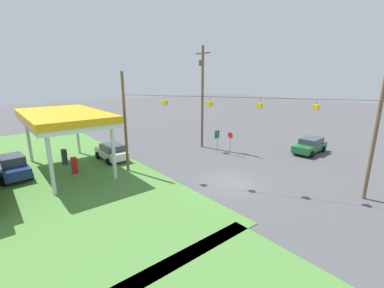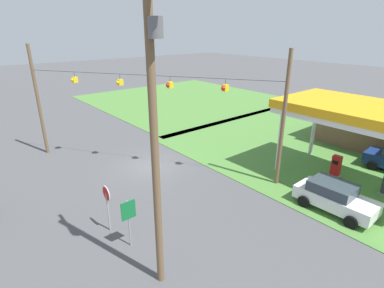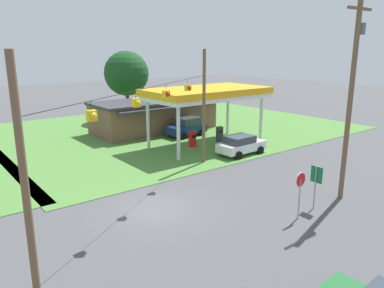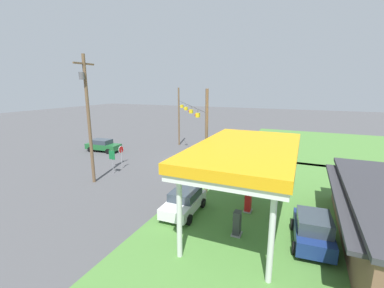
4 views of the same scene
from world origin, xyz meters
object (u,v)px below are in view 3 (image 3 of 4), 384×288
Objects in this scene: car_at_pumps_rear at (187,127)px; fuel_pump_far at (220,135)px; gas_station_store at (155,115)px; stop_sign_roadside at (300,185)px; utility_pole_main at (352,90)px; fuel_pump_near at (192,140)px; route_sign at (316,179)px; gas_station_canopy at (207,94)px; tree_behind_station at (126,74)px; car_at_pumps_front at (241,145)px.

fuel_pump_far is at bearing 95.84° from car_at_pumps_rear.
gas_station_store is at bearing 102.40° from fuel_pump_far.
car_at_pumps_rear is at bearing -110.26° from stop_sign_roadside.
utility_pole_main is at bearing 77.74° from car_at_pumps_rear.
utility_pole_main reaches higher than car_at_pumps_rear.
gas_station_store is at bearing 86.34° from utility_pole_main.
gas_station_store is at bearing 80.58° from fuel_pump_near.
car_at_pumps_rear is 1.73× the size of route_sign.
gas_station_canopy is at bearing 0.06° from fuel_pump_near.
tree_behind_station reaches higher than car_at_pumps_rear.
gas_station_store is (-0.22, 8.28, -3.00)m from gas_station_canopy.
utility_pole_main reaches higher than route_sign.
tree_behind_station reaches higher than fuel_pump_near.
car_at_pumps_rear reaches higher than fuel_pump_near.
car_at_pumps_front reaches higher than fuel_pump_near.
gas_station_store reaches higher than route_sign.
fuel_pump_far is 15.63m from utility_pole_main.
route_sign reaches higher than car_at_pumps_rear.
utility_pole_main reaches higher than stop_sign_roadside.
gas_station_canopy is 0.96× the size of utility_pole_main.
tree_behind_station reaches higher than car_at_pumps_front.
fuel_pump_far is (1.82, -8.28, -0.93)m from gas_station_store.
fuel_pump_far is 16.40m from tree_behind_station.
gas_station_canopy is at bearing 83.34° from utility_pole_main.
gas_station_store is 3.08× the size of car_at_pumps_front.
fuel_pump_near is at bearing -179.94° from gas_station_canopy.
stop_sign_roadside is 0.22× the size of utility_pole_main.
car_at_pumps_front reaches higher than fuel_pump_far.
tree_behind_station is at bearing -102.26° from stop_sign_roadside.
car_at_pumps_rear reaches higher than fuel_pump_far.
route_sign is at bearing -99.17° from tree_behind_station.
stop_sign_roadside is at bearing -177.55° from utility_pole_main.
gas_station_canopy is 1.30× the size of tree_behind_station.
gas_station_canopy reaches higher than car_at_pumps_front.
fuel_pump_near is 0.13× the size of utility_pole_main.
fuel_pump_near is 3.19m from fuel_pump_far.
route_sign is at bearing -100.56° from fuel_pump_near.
stop_sign_roadside is 0.30× the size of tree_behind_station.
gas_station_canopy is at bearing 73.59° from car_at_pumps_rear.
fuel_pump_near is at bearing 113.62° from car_at_pumps_front.
gas_station_canopy is 4.50× the size of route_sign.
gas_station_store is 5.42× the size of route_sign.
utility_pole_main is at bearing -102.27° from car_at_pumps_front.
stop_sign_roadside is at bearing -122.48° from car_at_pumps_front.
gas_station_canopy is 4.25m from fuel_pump_far.
gas_station_store is at bearing 91.01° from car_at_pumps_front.
fuel_pump_far is 0.61× the size of stop_sign_roadside.
fuel_pump_near is 1.00× the size of fuel_pump_far.
car_at_pumps_front is 11.13m from route_sign.
gas_station_store is 8.44m from fuel_pump_near.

